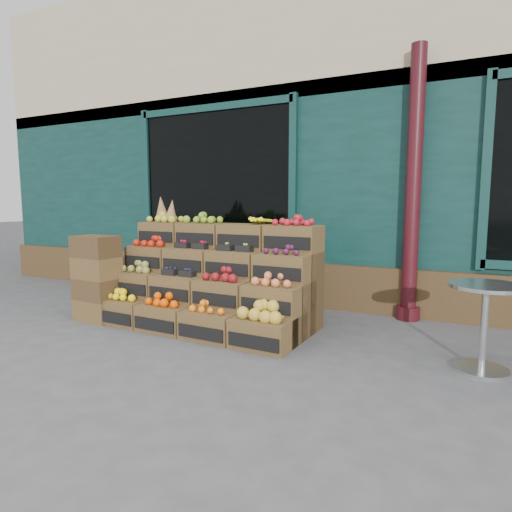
% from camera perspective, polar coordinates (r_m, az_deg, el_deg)
% --- Properties ---
extents(ground, '(60.00, 60.00, 0.00)m').
position_cam_1_polar(ground, '(4.02, -1.86, -13.40)').
color(ground, '#4E4E51').
rests_on(ground, ground).
extents(shop_facade, '(12.00, 6.24, 4.80)m').
position_cam_1_polar(shop_facade, '(8.68, 14.51, 13.39)').
color(shop_facade, '#0E302C').
rests_on(shop_facade, ground).
extents(crate_display, '(2.44, 1.26, 1.50)m').
position_cam_1_polar(crate_display, '(5.02, -5.81, -3.80)').
color(crate_display, brown).
rests_on(crate_display, ground).
extents(spare_crates, '(0.53, 0.39, 1.02)m').
position_cam_1_polar(spare_crates, '(5.47, -20.44, -2.80)').
color(spare_crates, brown).
rests_on(spare_crates, ground).
extents(bistro_table, '(0.59, 0.59, 0.74)m').
position_cam_1_polar(bistro_table, '(4.04, 28.18, -7.23)').
color(bistro_table, silver).
rests_on(bistro_table, ground).
extents(shopkeeper, '(0.83, 0.59, 2.14)m').
position_cam_1_polar(shopkeeper, '(6.75, 0.42, 4.20)').
color(shopkeeper, '#1E6C3A').
rests_on(shopkeeper, ground).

